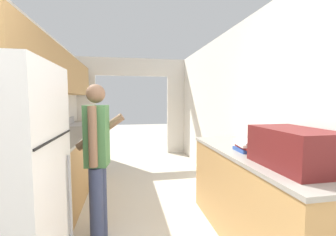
{
  "coord_description": "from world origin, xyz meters",
  "views": [
    {
      "loc": [
        -0.18,
        -0.93,
        1.45
      ],
      "look_at": [
        0.54,
        2.86,
        1.13
      ],
      "focal_mm": 24.0,
      "sensor_mm": 36.0,
      "label": 1
    }
  ],
  "objects_px": {
    "range_oven": "(84,145)",
    "book_stack": "(248,146)",
    "suitcase": "(293,148)",
    "person": "(97,160)"
  },
  "relations": [
    {
      "from": "range_oven",
      "to": "book_stack",
      "type": "distance_m",
      "value": 3.63
    },
    {
      "from": "range_oven",
      "to": "person",
      "type": "distance_m",
      "value": 2.78
    },
    {
      "from": "person",
      "to": "book_stack",
      "type": "bearing_deg",
      "value": -91.43
    },
    {
      "from": "person",
      "to": "book_stack",
      "type": "relative_size",
      "value": 5.08
    },
    {
      "from": "range_oven",
      "to": "suitcase",
      "type": "relative_size",
      "value": 1.62
    },
    {
      "from": "range_oven",
      "to": "book_stack",
      "type": "xyz_separation_m",
      "value": [
        2.1,
        -2.92,
        0.51
      ]
    },
    {
      "from": "range_oven",
      "to": "person",
      "type": "height_order",
      "value": "person"
    },
    {
      "from": "range_oven",
      "to": "book_stack",
      "type": "height_order",
      "value": "range_oven"
    },
    {
      "from": "book_stack",
      "to": "suitcase",
      "type": "bearing_deg",
      "value": -86.14
    },
    {
      "from": "range_oven",
      "to": "book_stack",
      "type": "relative_size",
      "value": 3.4
    }
  ]
}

